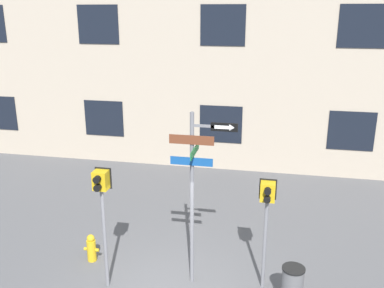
# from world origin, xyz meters

# --- Properties ---
(street_sign_pole) EXTENTS (1.44, 0.83, 4.04)m
(street_sign_pole) POSITION_xyz_m (0.47, 0.69, 2.47)
(street_sign_pole) COLOR slate
(street_sign_pole) RESTS_ON ground_plane
(pedestrian_signal_left) EXTENTS (0.37, 0.40, 2.84)m
(pedestrian_signal_left) POSITION_xyz_m (-1.46, 0.13, 2.22)
(pedestrian_signal_left) COLOR slate
(pedestrian_signal_left) RESTS_ON ground_plane
(pedestrian_signal_right) EXTENTS (0.37, 0.40, 2.59)m
(pedestrian_signal_right) POSITION_xyz_m (2.02, 0.80, 2.04)
(pedestrian_signal_right) COLOR slate
(pedestrian_signal_right) RESTS_ON ground_plane
(fire_hydrant) EXTENTS (0.39, 0.23, 0.72)m
(fire_hydrant) POSITION_xyz_m (-2.25, 1.03, 0.35)
(fire_hydrant) COLOR gold
(fire_hydrant) RESTS_ON ground_plane
(trash_bin) EXTENTS (0.48, 0.48, 0.93)m
(trash_bin) POSITION_xyz_m (2.64, 0.25, 0.47)
(trash_bin) COLOR #59595B
(trash_bin) RESTS_ON ground_plane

